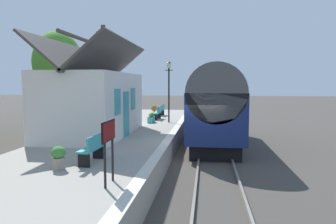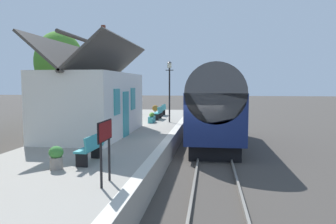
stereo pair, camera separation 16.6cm
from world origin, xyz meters
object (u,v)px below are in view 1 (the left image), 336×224
at_px(train, 214,105).
at_px(bench_near_building, 93,148).
at_px(station_building, 95,101).
at_px(lamp_post_platform, 169,80).
at_px(planter_edge_far, 58,157).
at_px(planter_by_door, 151,118).
at_px(station_sign_board, 108,136).
at_px(planter_bench_left, 154,109).
at_px(bench_platform_end, 161,109).
at_px(bench_by_lamp, 158,113).
at_px(tree_behind_building, 58,62).

height_order(train, bench_near_building, train).
relative_size(station_building, lamp_post_platform, 1.84).
xyz_separation_m(train, bench_near_building, (-8.49, 3.88, -0.81)).
bearing_deg(planter_edge_far, planter_by_door, -3.39).
height_order(lamp_post_platform, station_sign_board, lamp_post_platform).
bearing_deg(planter_bench_left, bench_platform_end, -143.34).
bearing_deg(station_building, station_sign_board, -157.61).
bearing_deg(station_sign_board, lamp_post_platform, 0.36).
distance_m(planter_edge_far, planter_by_door, 11.36).
bearing_deg(bench_by_lamp, tree_behind_building, 61.13).
bearing_deg(tree_behind_building, train, -124.29).
bearing_deg(planter_edge_far, station_building, 10.83).
bearing_deg(station_sign_board, tree_behind_building, 28.97).
bearing_deg(lamp_post_platform, planter_bench_left, 19.38).
relative_size(planter_edge_far, lamp_post_platform, 0.17).
bearing_deg(station_sign_board, bench_by_lamp, 4.26).
relative_size(train, planter_bench_left, 11.92).
xyz_separation_m(station_building, station_sign_board, (-7.43, -3.06, -0.44)).
distance_m(bench_by_lamp, tree_behind_building, 11.98).
distance_m(bench_near_building, bench_platform_end, 15.04).
bearing_deg(train, planter_by_door, 63.14).
height_order(train, planter_by_door, train).
bearing_deg(lamp_post_platform, station_building, 150.78).
relative_size(bench_by_lamp, bench_platform_end, 1.00).
bearing_deg(bench_platform_end, planter_bench_left, 36.66).
bearing_deg(bench_near_building, planter_edge_far, 140.42).
relative_size(bench_near_building, planter_by_door, 1.50).
height_order(station_building, bench_near_building, station_building).
height_order(bench_platform_end, tree_behind_building, tree_behind_building).
height_order(station_building, tree_behind_building, tree_behind_building).
xyz_separation_m(train, bench_by_lamp, (3.89, 3.81, -0.81)).
height_order(bench_platform_end, planter_bench_left, bench_platform_end).
bearing_deg(lamp_post_platform, planter_edge_far, 171.31).
bearing_deg(planter_edge_far, bench_by_lamp, -3.39).
bearing_deg(planter_bench_left, bench_near_building, -177.13).
xyz_separation_m(train, station_building, (-3.06, 5.80, 0.35)).
bearing_deg(tree_behind_building, station_building, -147.44).
bearing_deg(planter_by_door, bench_platform_end, 0.03).
relative_size(lamp_post_platform, station_sign_board, 2.49).
height_order(station_building, planter_by_door, station_building).
bearing_deg(tree_behind_building, bench_near_building, -151.12).
height_order(train, planter_bench_left, train).
distance_m(station_sign_board, tree_behind_building, 22.90).
xyz_separation_m(planter_by_door, station_sign_board, (-12.47, -1.18, 0.88)).
height_order(planter_edge_far, planter_by_door, planter_edge_far).
xyz_separation_m(train, planter_by_door, (1.99, 3.92, -0.97)).
bearing_deg(station_sign_board, planter_bench_left, 6.15).
height_order(bench_near_building, planter_edge_far, bench_near_building).
height_order(lamp_post_platform, tree_behind_building, tree_behind_building).
distance_m(train, station_building, 6.56).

